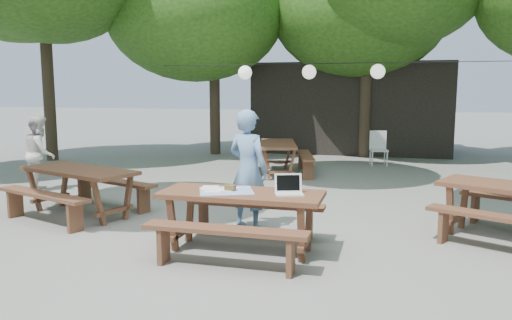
{
  "coord_description": "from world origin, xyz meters",
  "views": [
    {
      "loc": [
        1.7,
        -6.04,
        2.01
      ],
      "look_at": [
        -0.03,
        0.42,
        1.05
      ],
      "focal_mm": 35.0,
      "sensor_mm": 36.0,
      "label": 1
    }
  ],
  "objects_px": {
    "second_person": "(40,153)",
    "plastic_chair": "(378,156)",
    "woman": "(248,170)",
    "main_picnic_table": "(241,221)",
    "picnic_table_nw": "(80,191)"
  },
  "relations": [
    {
      "from": "picnic_table_nw",
      "to": "second_person",
      "type": "bearing_deg",
      "value": 160.41
    },
    {
      "from": "picnic_table_nw",
      "to": "plastic_chair",
      "type": "bearing_deg",
      "value": 74.76
    },
    {
      "from": "woman",
      "to": "plastic_chair",
      "type": "distance_m",
      "value": 6.89
    },
    {
      "from": "main_picnic_table",
      "to": "plastic_chair",
      "type": "xyz_separation_m",
      "value": [
        1.48,
        7.66,
        -0.13
      ]
    },
    {
      "from": "main_picnic_table",
      "to": "woman",
      "type": "distance_m",
      "value": 1.12
    },
    {
      "from": "picnic_table_nw",
      "to": "second_person",
      "type": "distance_m",
      "value": 2.47
    },
    {
      "from": "main_picnic_table",
      "to": "plastic_chair",
      "type": "distance_m",
      "value": 7.8
    },
    {
      "from": "woman",
      "to": "main_picnic_table",
      "type": "bearing_deg",
      "value": 120.42
    },
    {
      "from": "picnic_table_nw",
      "to": "woman",
      "type": "relative_size",
      "value": 1.34
    },
    {
      "from": "picnic_table_nw",
      "to": "second_person",
      "type": "xyz_separation_m",
      "value": [
        -1.91,
        1.52,
        0.36
      ]
    },
    {
      "from": "plastic_chair",
      "to": "main_picnic_table",
      "type": "bearing_deg",
      "value": -111.42
    },
    {
      "from": "main_picnic_table",
      "to": "picnic_table_nw",
      "type": "bearing_deg",
      "value": 160.81
    },
    {
      "from": "woman",
      "to": "second_person",
      "type": "distance_m",
      "value": 4.97
    },
    {
      "from": "second_person",
      "to": "plastic_chair",
      "type": "height_order",
      "value": "second_person"
    },
    {
      "from": "second_person",
      "to": "woman",
      "type": "bearing_deg",
      "value": -137.99
    }
  ]
}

